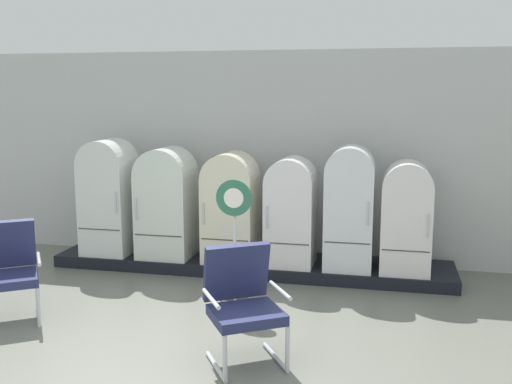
% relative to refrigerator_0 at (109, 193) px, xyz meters
% --- Properties ---
extents(ground, '(12.00, 10.00, 0.05)m').
position_rel_refrigerator_0_xyz_m(ground, '(1.95, -2.91, -1.01)').
color(ground, slate).
extents(back_wall, '(11.76, 0.12, 2.89)m').
position_rel_refrigerator_0_xyz_m(back_wall, '(1.95, 0.75, 0.48)').
color(back_wall, silver).
rests_on(back_wall, ground).
extents(display_plinth, '(5.25, 0.95, 0.16)m').
position_rel_refrigerator_0_xyz_m(display_plinth, '(1.95, 0.12, -0.90)').
color(display_plinth, black).
rests_on(display_plinth, ground).
extents(refrigerator_0, '(0.64, 0.66, 1.55)m').
position_rel_refrigerator_0_xyz_m(refrigerator_0, '(0.00, 0.00, 0.00)').
color(refrigerator_0, silver).
rests_on(refrigerator_0, display_plinth).
extents(refrigerator_1, '(0.70, 0.67, 1.46)m').
position_rel_refrigerator_0_xyz_m(refrigerator_1, '(0.83, 0.00, -0.06)').
color(refrigerator_1, silver).
rests_on(refrigerator_1, display_plinth).
extents(refrigerator_2, '(0.66, 0.64, 1.42)m').
position_rel_refrigerator_0_xyz_m(refrigerator_2, '(1.72, -0.01, -0.08)').
color(refrigerator_2, beige).
rests_on(refrigerator_2, display_plinth).
extents(refrigerator_3, '(0.60, 0.63, 1.38)m').
position_rel_refrigerator_0_xyz_m(refrigerator_3, '(2.51, -0.02, -0.10)').
color(refrigerator_3, white).
rests_on(refrigerator_3, display_plinth).
extents(refrigerator_4, '(0.59, 0.62, 1.53)m').
position_rel_refrigerator_0_xyz_m(refrigerator_4, '(3.24, -0.02, -0.01)').
color(refrigerator_4, white).
rests_on(refrigerator_4, display_plinth).
extents(refrigerator_5, '(0.60, 0.67, 1.36)m').
position_rel_refrigerator_0_xyz_m(refrigerator_5, '(3.93, 0.00, -0.11)').
color(refrigerator_5, white).
rests_on(refrigerator_5, display_plinth).
extents(armchair_left, '(0.85, 0.87, 1.02)m').
position_rel_refrigerator_0_xyz_m(armchair_left, '(-0.13, -2.08, -0.42)').
color(armchair_left, silver).
rests_on(armchair_left, ground).
extents(armchair_right, '(0.85, 0.86, 1.02)m').
position_rel_refrigerator_0_xyz_m(armchair_right, '(2.49, -2.48, -0.42)').
color(armchair_right, silver).
rests_on(armchair_right, ground).
extents(sign_stand, '(0.40, 0.32, 1.40)m').
position_rel_refrigerator_0_xyz_m(sign_stand, '(2.06, -1.13, -0.34)').
color(sign_stand, '#2D2D30').
rests_on(sign_stand, ground).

